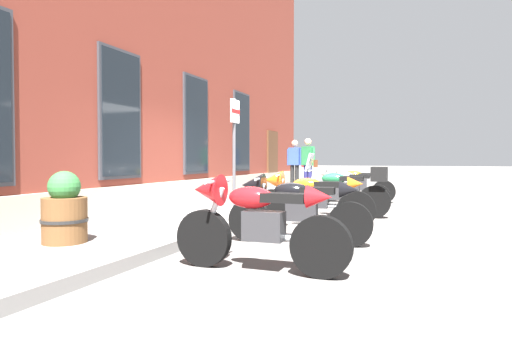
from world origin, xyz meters
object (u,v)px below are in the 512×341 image
(motorcycle_grey_naked, at_px, (347,189))
(barrel_planter, at_px, (65,212))
(motorcycle_yellow_naked, at_px, (356,185))
(motorcycle_red_sport, at_px, (253,219))
(motorcycle_green_touring, at_px, (343,190))
(motorcycle_orange_sport, at_px, (308,196))
(parking_sign, at_px, (234,139))
(pedestrian_striped_shirt, at_px, (308,161))
(motorcycle_black_sport, at_px, (293,205))
(pedestrian_blue_top, at_px, (295,162))

(motorcycle_grey_naked, bearing_deg, barrel_planter, 159.34)
(motorcycle_grey_naked, relative_size, motorcycle_yellow_naked, 0.98)
(motorcycle_red_sport, distance_m, motorcycle_green_touring, 4.87)
(motorcycle_orange_sport, distance_m, motorcycle_yellow_naked, 4.90)
(parking_sign, bearing_deg, motorcycle_yellow_naked, -18.59)
(motorcycle_orange_sport, bearing_deg, motorcycle_yellow_naked, -1.40)
(motorcycle_grey_naked, xyz_separation_m, pedestrian_striped_shirt, (3.19, 1.83, 0.66))
(motorcycle_black_sport, relative_size, motorcycle_orange_sport, 0.96)
(motorcycle_orange_sport, height_order, motorcycle_grey_naked, motorcycle_orange_sport)
(motorcycle_red_sport, relative_size, motorcycle_orange_sport, 0.91)
(motorcycle_red_sport, height_order, motorcycle_green_touring, motorcycle_green_touring)
(motorcycle_orange_sport, xyz_separation_m, barrel_planter, (-3.31, 2.33, -0.00))
(motorcycle_orange_sport, height_order, pedestrian_blue_top, pedestrian_blue_top)
(motorcycle_black_sport, distance_m, motorcycle_grey_naked, 4.79)
(barrel_planter, bearing_deg, motorcycle_red_sport, -87.23)
(motorcycle_orange_sport, bearing_deg, parking_sign, 85.93)
(motorcycle_red_sport, relative_size, pedestrian_striped_shirt, 1.15)
(motorcycle_black_sport, xyz_separation_m, barrel_planter, (-1.78, 2.51, -0.00))
(pedestrian_blue_top, height_order, barrel_planter, pedestrian_blue_top)
(motorcycle_yellow_naked, xyz_separation_m, pedestrian_striped_shirt, (1.55, 1.81, 0.66))
(motorcycle_yellow_naked, xyz_separation_m, parking_sign, (-4.79, 1.61, 1.13))
(motorcycle_yellow_naked, bearing_deg, pedestrian_striped_shirt, 49.37)
(motorcycle_red_sport, xyz_separation_m, parking_sign, (3.29, 1.72, 1.04))
(motorcycle_orange_sport, height_order, parking_sign, parking_sign)
(motorcycle_black_sport, xyz_separation_m, motorcycle_green_touring, (3.21, -0.16, 0.01))
(motorcycle_orange_sport, bearing_deg, pedestrian_striped_shirt, 14.67)
(motorcycle_black_sport, height_order, barrel_planter, barrel_planter)
(motorcycle_orange_sport, relative_size, motorcycle_grey_naked, 1.08)
(motorcycle_red_sport, xyz_separation_m, pedestrian_blue_top, (10.26, 2.55, 0.56))
(motorcycle_red_sport, relative_size, pedestrian_blue_top, 1.16)
(motorcycle_red_sport, height_order, pedestrian_blue_top, pedestrian_blue_top)
(pedestrian_striped_shirt, relative_size, barrel_planter, 1.90)
(motorcycle_green_touring, xyz_separation_m, barrel_planter, (-4.99, 2.67, -0.01))
(motorcycle_orange_sport, xyz_separation_m, motorcycle_grey_naked, (3.26, -0.15, -0.07))
(motorcycle_green_touring, relative_size, pedestrian_striped_shirt, 1.23)
(motorcycle_black_sport, distance_m, motorcycle_green_touring, 3.21)
(motorcycle_black_sport, height_order, pedestrian_blue_top, pedestrian_blue_top)
(motorcycle_orange_sport, xyz_separation_m, motorcycle_green_touring, (1.68, -0.33, 0.01))
(motorcycle_red_sport, height_order, motorcycle_orange_sport, motorcycle_red_sport)
(motorcycle_yellow_naked, xyz_separation_m, barrel_planter, (-8.21, 2.45, 0.07))
(motorcycle_yellow_naked, height_order, barrel_planter, barrel_planter)
(pedestrian_striped_shirt, bearing_deg, barrel_planter, 176.23)
(barrel_planter, bearing_deg, motorcycle_orange_sport, -35.17)
(pedestrian_blue_top, distance_m, barrel_planter, 10.40)
(motorcycle_black_sport, xyz_separation_m, motorcycle_orange_sport, (1.53, 0.17, -0.00))
(motorcycle_black_sport, xyz_separation_m, motorcycle_grey_naked, (4.79, 0.03, -0.07))
(motorcycle_orange_sport, height_order, barrel_planter, barrel_planter)
(motorcycle_black_sport, distance_m, pedestrian_striped_shirt, 8.22)
(motorcycle_green_touring, bearing_deg, motorcycle_orange_sport, 168.77)
(parking_sign, bearing_deg, motorcycle_red_sport, -152.49)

